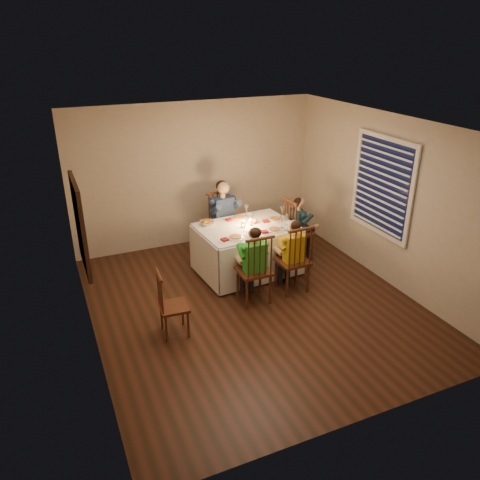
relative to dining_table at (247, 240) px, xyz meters
name	(u,v)px	position (x,y,z in m)	size (l,w,h in m)	color
ground	(253,304)	(-0.33, -0.96, -0.58)	(5.00, 5.00, 0.00)	black
wall_left	(83,250)	(-2.58, -0.96, 0.72)	(0.02, 5.00, 2.60)	#C1B4A4
wall_right	(386,200)	(1.92, -0.96, 0.72)	(0.02, 5.00, 2.60)	#C1B4A4
wall_back	(195,175)	(-0.33, 1.54, 0.72)	(4.50, 0.02, 2.60)	#C1B4A4
ceiling	(255,125)	(-0.33, -0.96, 2.02)	(5.00, 5.00, 0.00)	white
dining_table	(247,240)	(0.00, 0.00, 0.00)	(1.64, 1.24, 0.78)	silver
chair_adult	(224,252)	(-0.07, 0.83, -0.58)	(0.46, 0.43, 1.11)	#3D1E10
chair_near_left	(254,300)	(-0.28, -0.88, -0.58)	(0.46, 0.43, 1.11)	#3D1E10
chair_near_right	(291,289)	(0.39, -0.82, -0.58)	(0.46, 0.43, 1.11)	#3D1E10
chair_end	(297,258)	(1.03, 0.11, -0.58)	(0.46, 0.43, 1.11)	#3D1E10
chair_extra	(176,333)	(-1.59, -1.22, -0.58)	(0.38, 0.36, 0.92)	#3D1E10
adult	(224,252)	(-0.07, 0.83, -0.58)	(0.51, 0.47, 1.34)	navy
child_green	(254,300)	(-0.28, -0.88, -0.58)	(0.42, 0.39, 1.19)	green
child_yellow	(291,289)	(0.39, -0.82, -0.58)	(0.41, 0.37, 1.17)	gold
child_teal	(297,258)	(1.03, 0.11, -0.58)	(0.39, 0.35, 1.13)	#17313B
setting_adult	(239,218)	(0.02, 0.36, 0.24)	(0.26, 0.26, 0.02)	white
setting_green	(235,238)	(-0.35, -0.36, 0.24)	(0.26, 0.26, 0.02)	white
setting_yellow	(274,230)	(0.32, -0.33, 0.24)	(0.26, 0.26, 0.02)	white
setting_teal	(275,219)	(0.54, 0.07, 0.24)	(0.26, 0.26, 0.02)	white
candle_left	(243,224)	(-0.07, -0.01, 0.28)	(0.06, 0.06, 0.10)	white
candle_right	(251,223)	(0.07, 0.00, 0.28)	(0.06, 0.06, 0.10)	white
squash	(205,223)	(-0.61, 0.28, 0.28)	(0.09, 0.09, 0.09)	gold
orange_fruit	(255,221)	(0.17, 0.07, 0.27)	(0.08, 0.08, 0.08)	orange
serving_bowl	(207,223)	(-0.57, 0.32, 0.26)	(0.23, 0.23, 0.06)	white
wall_mirror	(80,225)	(-2.55, -0.66, 0.92)	(0.06, 0.95, 1.15)	black
window_blinds	(381,186)	(1.87, -0.86, 0.92)	(0.07, 1.34, 1.54)	black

